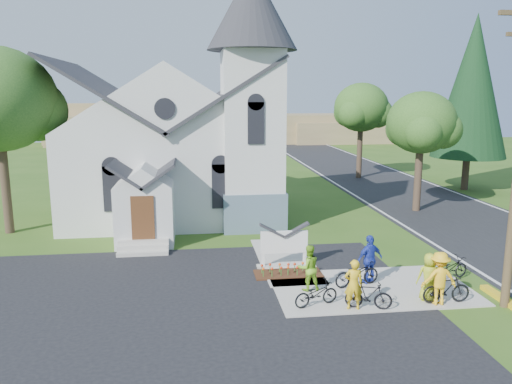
{
  "coord_description": "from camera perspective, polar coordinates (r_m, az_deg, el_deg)",
  "views": [
    {
      "loc": [
        -4.78,
        -15.7,
        6.86
      ],
      "look_at": [
        -2.11,
        5.0,
        2.76
      ],
      "focal_mm": 35.0,
      "sensor_mm": 36.0,
      "label": 1
    }
  ],
  "objects": [
    {
      "name": "flower_bed",
      "position": [
        19.58,
        3.69,
        -9.32
      ],
      "size": [
        2.6,
        1.1,
        0.07
      ],
      "primitive_type": "cube",
      "color": "#351B0E",
      "rests_on": "ground"
    },
    {
      "name": "distant_hills",
      "position": [
        72.64,
        -0.92,
        7.4
      ],
      "size": [
        61.0,
        10.0,
        5.6
      ],
      "color": "olive",
      "rests_on": "ground"
    },
    {
      "name": "bike_0",
      "position": [
        16.73,
        6.88,
        -11.47
      ],
      "size": [
        1.66,
        0.97,
        0.82
      ],
      "primitive_type": "imported",
      "rotation": [
        0.0,
        0.0,
        1.86
      ],
      "color": "black",
      "rests_on": "sidewalk"
    },
    {
      "name": "tree_road_near",
      "position": [
        30.77,
        18.39,
        7.46
      ],
      "size": [
        4.0,
        4.0,
        7.05
      ],
      "color": "#3A281F",
      "rests_on": "ground"
    },
    {
      "name": "church",
      "position": [
        28.24,
        -8.84,
        7.7
      ],
      "size": [
        12.35,
        12.0,
        13.0
      ],
      "color": "silver",
      "rests_on": "ground"
    },
    {
      "name": "tree_road_mid",
      "position": [
        42.04,
        11.94,
        9.39
      ],
      "size": [
        4.4,
        4.4,
        7.8
      ],
      "color": "#3A281F",
      "rests_on": "ground"
    },
    {
      "name": "ground",
      "position": [
        17.79,
        9.01,
        -11.72
      ],
      "size": [
        120.0,
        120.0,
        0.0
      ],
      "primitive_type": "plane",
      "color": "#325618",
      "rests_on": "ground"
    },
    {
      "name": "bike_4",
      "position": [
        20.14,
        21.32,
        -8.14
      ],
      "size": [
        1.76,
        1.09,
        0.87
      ],
      "primitive_type": "imported",
      "rotation": [
        0.0,
        0.0,
        1.9
      ],
      "color": "black",
      "rests_on": "sidewalk"
    },
    {
      "name": "road",
      "position": [
        34.76,
        17.98,
        -0.81
      ],
      "size": [
        8.0,
        90.0,
        0.02
      ],
      "primitive_type": "cube",
      "color": "black",
      "rests_on": "ground"
    },
    {
      "name": "bike_2",
      "position": [
        18.56,
        11.45,
        -9.1
      ],
      "size": [
        1.9,
        1.07,
        0.94
      ],
      "primitive_type": "imported",
      "rotation": [
        0.0,
        0.0,
        1.83
      ],
      "color": "black",
      "rests_on": "sidewalk"
    },
    {
      "name": "cyclist_4",
      "position": [
        17.85,
        19.18,
        -9.15
      ],
      "size": [
        0.89,
        0.67,
        1.64
      ],
      "primitive_type": "imported",
      "rotation": [
        0.0,
        0.0,
        2.94
      ],
      "color": "#A7B822",
      "rests_on": "sidewalk"
    },
    {
      "name": "sidewalk",
      "position": [
        18.67,
        13.08,
        -10.67
      ],
      "size": [
        7.0,
        4.0,
        0.05
      ],
      "primitive_type": "cube",
      "color": "#A8A197",
      "rests_on": "ground"
    },
    {
      "name": "cyclist_3",
      "position": [
        17.62,
        20.21,
        -9.24
      ],
      "size": [
        1.2,
        0.75,
        1.78
      ],
      "primitive_type": "imported",
      "rotation": [
        0.0,
        0.0,
        3.06
      ],
      "color": "yellow",
      "rests_on": "sidewalk"
    },
    {
      "name": "bike_3",
      "position": [
        17.93,
        20.94,
        -10.3
      ],
      "size": [
        1.64,
        0.46,
        0.98
      ],
      "primitive_type": "imported",
      "rotation": [
        0.0,
        0.0,
        1.57
      ],
      "color": "black",
      "rests_on": "sidewalk"
    },
    {
      "name": "cyclist_1",
      "position": [
        17.81,
        6.02,
        -8.6
      ],
      "size": [
        0.87,
        0.72,
        1.65
      ],
      "primitive_type": "imported",
      "rotation": [
        0.0,
        0.0,
        3.27
      ],
      "color": "#73B021",
      "rests_on": "sidewalk"
    },
    {
      "name": "bike_1",
      "position": [
        16.77,
        12.74,
        -11.46
      ],
      "size": [
        1.57,
        0.85,
        0.91
      ],
      "primitive_type": "imported",
      "rotation": [
        0.0,
        0.0,
        1.27
      ],
      "color": "black",
      "rests_on": "sidewalk"
    },
    {
      "name": "parking_lot",
      "position": [
        15.48,
        -15.39,
        -15.58
      ],
      "size": [
        20.0,
        16.0,
        0.02
      ],
      "primitive_type": "cube",
      "color": "black",
      "rests_on": "ground"
    },
    {
      "name": "church_sign",
      "position": [
        20.1,
        3.24,
        -5.78
      ],
      "size": [
        2.2,
        0.4,
        1.7
      ],
      "color": "#A8A197",
      "rests_on": "ground"
    },
    {
      "name": "conifer",
      "position": [
        39.08,
        23.5,
        10.98
      ],
      "size": [
        5.2,
        5.2,
        12.4
      ],
      "color": "#3A281F",
      "rests_on": "ground"
    },
    {
      "name": "cyclist_2",
      "position": [
        18.79,
        12.88,
        -7.5
      ],
      "size": [
        1.15,
        0.74,
        1.81
      ],
      "primitive_type": "imported",
      "rotation": [
        0.0,
        0.0,
        3.45
      ],
      "color": "#2236AB",
      "rests_on": "sidewalk"
    },
    {
      "name": "cyclist_0",
      "position": [
        16.54,
        11.09,
        -10.31
      ],
      "size": [
        0.66,
        0.48,
        1.66
      ],
      "primitive_type": "imported",
      "rotation": [
        0.0,
        0.0,
        3.0
      ],
      "color": "gold",
      "rests_on": "sidewalk"
    }
  ]
}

